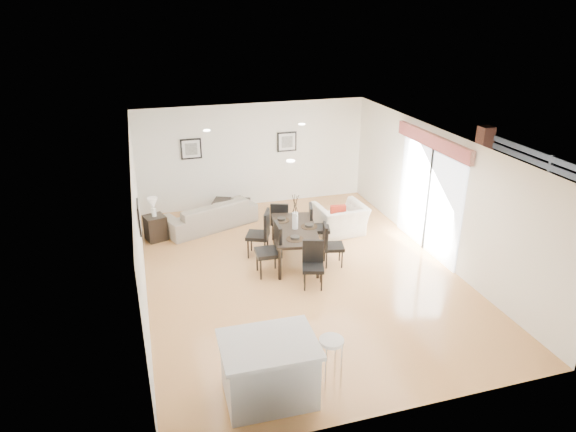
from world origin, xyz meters
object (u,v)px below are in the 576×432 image
object	(u,v)px
armchair	(340,219)
dining_chair_efar	(315,224)
dining_chair_enear	(330,242)
dining_chair_foot	(280,219)
dining_chair_head	(313,261)
coffee_table	(231,207)
dining_chair_wnear	(272,247)
dining_chair_wfar	(262,231)
sofa	(210,214)
kitchen_island	(269,370)
side_table	(155,228)
bar_stool	(331,346)
dining_table	(295,232)

from	to	relation	value
armchair	dining_chair_efar	xyz separation A→B (m)	(-0.79, -0.51, 0.20)
armchair	dining_chair_efar	size ratio (longest dim) A/B	1.11
dining_chair_enear	dining_chair_foot	bearing A→B (deg)	36.30
dining_chair_head	coffee_table	bearing A→B (deg)	118.78
dining_chair_wnear	dining_chair_foot	world-z (taller)	dining_chair_wnear
armchair	dining_chair_head	size ratio (longest dim) A/B	1.22
dining_chair_enear	dining_chair_head	xyz separation A→B (m)	(-0.59, -0.67, -0.01)
dining_chair_foot	dining_chair_wfar	bearing A→B (deg)	69.28
dining_chair_wnear	sofa	bearing A→B (deg)	-159.78
armchair	dining_chair_foot	xyz separation A→B (m)	(-1.43, 0.11, 0.15)
armchair	dining_chair_enear	distance (m)	1.60
dining_chair_foot	kitchen_island	bearing A→B (deg)	92.55
armchair	side_table	world-z (taller)	armchair
dining_chair_efar	coffee_table	size ratio (longest dim) A/B	1.09
dining_chair_wfar	dining_chair_head	distance (m)	1.61
coffee_table	dining_chair_foot	bearing A→B (deg)	-44.35
dining_chair_efar	coffee_table	distance (m)	2.84
bar_stool	dining_chair_foot	bearing A→B (deg)	82.71
armchair	coffee_table	bearing A→B (deg)	-44.64
dining_table	dining_chair_enear	world-z (taller)	dining_chair_enear
armchair	dining_chair_efar	world-z (taller)	dining_chair_efar
dining_chair_head	bar_stool	xyz separation A→B (m)	(-0.67, -2.71, 0.15)
dining_chair_wfar	kitchen_island	distance (m)	4.29
dining_chair_foot	coffee_table	distance (m)	1.99
dining_table	kitchen_island	distance (m)	4.10
dining_chair_wnear	kitchen_island	bearing A→B (deg)	-13.26
dining_chair_head	side_table	bearing A→B (deg)	150.16
dining_chair_enear	dining_chair_head	world-z (taller)	dining_chair_enear
dining_chair_foot	side_table	bearing A→B (deg)	3.80
dining_table	dining_chair_head	distance (m)	1.09
dining_table	dining_chair_wnear	size ratio (longest dim) A/B	1.76
dining_chair_wfar	kitchen_island	xyz separation A→B (m)	(-0.93, -4.19, -0.11)
dining_chair_head	side_table	xyz separation A→B (m)	(-2.78, 2.95, -0.22)
armchair	kitchen_island	distance (m)	5.60
dining_table	dining_chair_head	xyz separation A→B (m)	(0.02, -1.08, -0.15)
dining_chair_enear	bar_stool	size ratio (longest dim) A/B	1.19
dining_table	dining_chair_foot	world-z (taller)	dining_chair_foot
dining_chair_efar	side_table	world-z (taller)	dining_chair_efar
dining_chair_wfar	dining_chair_enear	world-z (taller)	dining_chair_wfar
dining_chair_efar	dining_chair_foot	bearing A→B (deg)	60.57
sofa	kitchen_island	bearing A→B (deg)	68.30
dining_chair_wfar	dining_chair_efar	bearing A→B (deg)	116.28
sofa	dining_chair_wnear	bearing A→B (deg)	86.94
coffee_table	armchair	bearing A→B (deg)	-18.72
dining_chair_foot	side_table	distance (m)	2.85
bar_stool	armchair	bearing A→B (deg)	66.64
sofa	coffee_table	size ratio (longest dim) A/B	2.46
dining_chair_wfar	kitchen_island	world-z (taller)	dining_chair_wfar
dining_chair_head	kitchen_island	size ratio (longest dim) A/B	0.69
kitchen_island	coffee_table	bearing A→B (deg)	85.08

